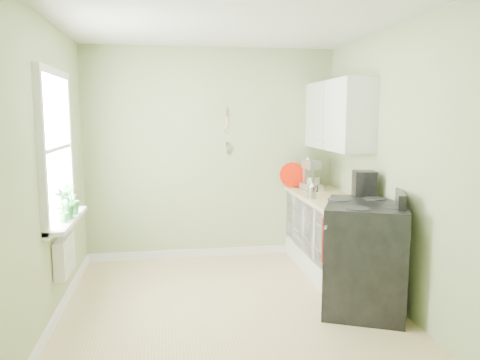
{
  "coord_description": "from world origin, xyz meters",
  "views": [
    {
      "loc": [
        -0.57,
        -4.2,
        1.86
      ],
      "look_at": [
        0.18,
        0.55,
        1.19
      ],
      "focal_mm": 35.0,
      "sensor_mm": 36.0,
      "label": 1
    }
  ],
  "objects": [
    {
      "name": "window_sill",
      "position": [
        -1.51,
        0.3,
        0.88
      ],
      "size": [
        0.18,
        1.14,
        0.04
      ],
      "primitive_type": "cube",
      "color": "white",
      "rests_on": "wall_left"
    },
    {
      "name": "base_cabinets",
      "position": [
        1.3,
        1.0,
        0.43
      ],
      "size": [
        0.6,
        1.6,
        0.87
      ],
      "primitive_type": "cube",
      "color": "white",
      "rests_on": "floor"
    },
    {
      "name": "floor",
      "position": [
        0.0,
        0.0,
        -0.01
      ],
      "size": [
        3.2,
        3.6,
        0.02
      ],
      "primitive_type": "cube",
      "color": "tan",
      "rests_on": "ground"
    },
    {
      "name": "red_tray",
      "position": [
        1.05,
        1.72,
        1.07
      ],
      "size": [
        0.32,
        0.19,
        0.33
      ],
      "primitive_type": "cylinder",
      "rotation": [
        1.45,
        0.0,
        -0.43
      ],
      "color": "#A11200",
      "rests_on": "countertop"
    },
    {
      "name": "ceiling",
      "position": [
        0.0,
        0.0,
        2.71
      ],
      "size": [
        3.2,
        3.6,
        0.02
      ],
      "primitive_type": "cube",
      "color": "white",
      "rests_on": "wall_back"
    },
    {
      "name": "plant_a",
      "position": [
        -1.5,
        0.1,
        1.06
      ],
      "size": [
        0.19,
        0.2,
        0.31
      ],
      "primitive_type": "imported",
      "rotation": [
        0.0,
        0.0,
        0.95
      ],
      "color": "#348039",
      "rests_on": "window_sill"
    },
    {
      "name": "window",
      "position": [
        -1.58,
        0.3,
        1.55
      ],
      "size": [
        0.06,
        1.14,
        1.44
      ],
      "color": "white",
      "rests_on": "wall_left"
    },
    {
      "name": "wall_back",
      "position": [
        0.0,
        1.81,
        1.35
      ],
      "size": [
        3.2,
        0.02,
        2.7
      ],
      "primitive_type": "cube",
      "color": "#A4B47B",
      "rests_on": "floor"
    },
    {
      "name": "plant_c",
      "position": [
        -1.5,
        0.47,
        1.05
      ],
      "size": [
        0.19,
        0.19,
        0.31
      ],
      "primitive_type": "imported",
      "rotation": [
        0.0,
        0.0,
        4.61
      ],
      "color": "#348039",
      "rests_on": "window_sill"
    },
    {
      "name": "stand_mixer",
      "position": [
        1.23,
        1.46,
        1.09
      ],
      "size": [
        0.23,
        0.36,
        0.42
      ],
      "color": "#B2B2B7",
      "rests_on": "countertop"
    },
    {
      "name": "jar",
      "position": [
        1.17,
        0.38,
        0.95
      ],
      "size": [
        0.08,
        0.08,
        0.09
      ],
      "color": "#BAA891",
      "rests_on": "countertop"
    },
    {
      "name": "radiator",
      "position": [
        -1.54,
        0.25,
        0.55
      ],
      "size": [
        0.12,
        0.5,
        0.35
      ],
      "primitive_type": "cube",
      "color": "white",
      "rests_on": "wall_left"
    },
    {
      "name": "stove",
      "position": [
        1.28,
        -0.13,
        0.52
      ],
      "size": [
        1.05,
        1.07,
        1.16
      ],
      "color": "black",
      "rests_on": "floor"
    },
    {
      "name": "countertop",
      "position": [
        1.29,
        1.0,
        0.89
      ],
      "size": [
        0.64,
        1.6,
        0.04
      ],
      "primitive_type": "cube",
      "color": "beige",
      "rests_on": "base_cabinets"
    },
    {
      "name": "plant_b",
      "position": [
        -1.5,
        0.25,
        1.06
      ],
      "size": [
        0.21,
        0.23,
        0.32
      ],
      "primitive_type": "imported",
      "rotation": [
        0.0,
        0.0,
        2.05
      ],
      "color": "#348039",
      "rests_on": "window_sill"
    },
    {
      "name": "upper_cabinets",
      "position": [
        1.43,
        1.1,
        1.85
      ],
      "size": [
        0.35,
        1.4,
        0.8
      ],
      "primitive_type": "cube",
      "color": "white",
      "rests_on": "wall_right"
    },
    {
      "name": "wall_right",
      "position": [
        1.61,
        0.0,
        1.35
      ],
      "size": [
        0.02,
        3.6,
        2.7
      ],
      "primitive_type": "cube",
      "color": "#A4B47B",
      "rests_on": "floor"
    },
    {
      "name": "kettle",
      "position": [
        1.05,
        0.85,
        1.0
      ],
      "size": [
        0.18,
        0.1,
        0.18
      ],
      "color": "silver",
      "rests_on": "countertop"
    },
    {
      "name": "coffee_maker",
      "position": [
        1.43,
        0.3,
        1.09
      ],
      "size": [
        0.26,
        0.28,
        0.38
      ],
      "color": "black",
      "rests_on": "countertop"
    },
    {
      "name": "wall_utensils",
      "position": [
        0.2,
        1.78,
        1.56
      ],
      "size": [
        0.02,
        0.14,
        0.58
      ],
      "color": "beige",
      "rests_on": "wall_back"
    },
    {
      "name": "wall_left",
      "position": [
        -1.61,
        0.0,
        1.35
      ],
      "size": [
        0.02,
        3.6,
        2.7
      ],
      "primitive_type": "cube",
      "color": "#A4B47B",
      "rests_on": "floor"
    }
  ]
}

